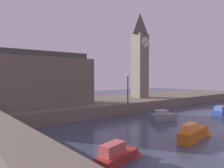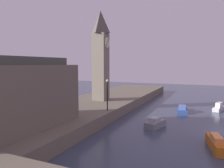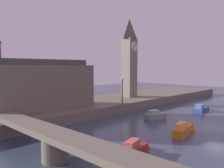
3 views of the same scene
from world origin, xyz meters
The scene contains 10 objects.
ground_plane centered at (0.00, 0.00, 0.00)m, with size 120.00×120.00×0.00m, color #384256.
far_embankment centered at (0.00, 20.00, 0.75)m, with size 70.00×12.00×1.50m, color #6B6051.
clock_tower centered at (6.60, 19.60, 9.48)m, with size 2.53×2.57×15.36m.
parliament_hall centered at (-13.24, 19.66, 4.98)m, with size 14.62×6.58×10.84m.
bridge_span centered at (-19.27, 5.34, 1.73)m, with size 2.40×29.12×2.38m.
streetlamp centered at (-0.72, 14.90, 4.11)m, with size 0.36×0.36×4.22m.
boat_dinghy_red centered at (-13.35, 1.87, 0.44)m, with size 3.91×1.91×1.34m.
boat_patrol_orange centered at (-5.24, 1.57, 0.55)m, with size 4.95×1.88×1.49m.
boat_tour_blue centered at (10.03, 6.12, 0.37)m, with size 5.03×2.03×1.37m.
boat_cruiser_grey centered at (-0.77, 8.21, 0.50)m, with size 3.96×2.19×1.33m.
Camera 3 is at (-29.20, -10.55, 7.50)m, focal length 37.72 mm.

